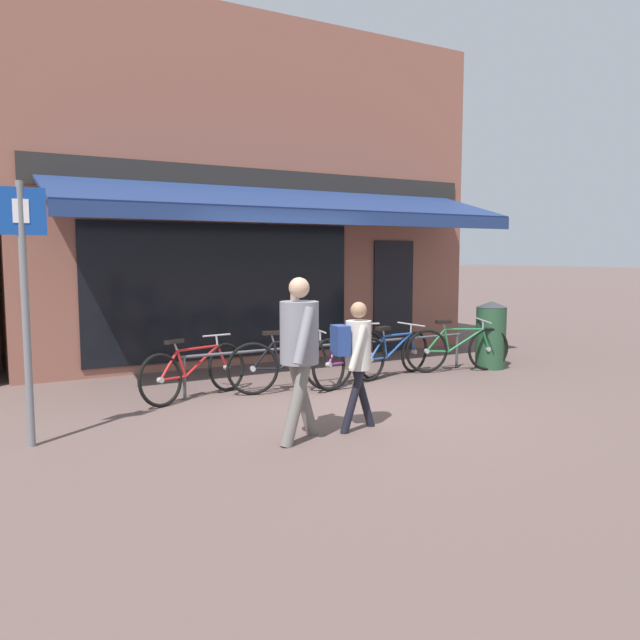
# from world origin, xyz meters

# --- Properties ---
(ground_plane) EXTENTS (160.00, 160.00, 0.00)m
(ground_plane) POSITION_xyz_m (0.00, 0.00, 0.00)
(ground_plane) COLOR brown
(shop_front) EXTENTS (8.28, 4.70, 5.81)m
(shop_front) POSITION_xyz_m (0.61, 4.61, 2.90)
(shop_front) COLOR #8E5647
(shop_front) RESTS_ON ground_plane
(bike_rack_rail) EXTENTS (4.66, 0.04, 0.57)m
(bike_rack_rail) POSITION_xyz_m (0.64, 1.13, 0.49)
(bike_rack_rail) COLOR #47494F
(bike_rack_rail) RESTS_ON ground_plane
(bicycle_red) EXTENTS (1.68, 0.88, 0.82)m
(bicycle_red) POSITION_xyz_m (-1.50, 1.13, 0.35)
(bicycle_red) COLOR black
(bicycle_red) RESTS_ON ground_plane
(bicycle_black) EXTENTS (1.70, 0.58, 0.84)m
(bicycle_black) POSITION_xyz_m (-0.27, 0.82, 0.38)
(bicycle_black) COLOR black
(bicycle_black) RESTS_ON ground_plane
(bicycle_purple) EXTENTS (1.66, 0.82, 0.87)m
(bicycle_purple) POSITION_xyz_m (0.70, 0.86, 0.38)
(bicycle_purple) COLOR black
(bicycle_purple) RESTS_ON ground_plane
(bicycle_blue) EXTENTS (1.67, 0.60, 0.79)m
(bicycle_blue) POSITION_xyz_m (1.57, 1.03, 0.35)
(bicycle_blue) COLOR black
(bicycle_blue) RESTS_ON ground_plane
(bicycle_green) EXTENTS (1.67, 0.70, 0.84)m
(bicycle_green) POSITION_xyz_m (2.69, 0.85, 0.37)
(bicycle_green) COLOR black
(bicycle_green) RESTS_ON ground_plane
(pedestrian_adult) EXTENTS (0.56, 0.67, 1.64)m
(pedestrian_adult) POSITION_xyz_m (-1.17, -1.14, 0.99)
(pedestrian_adult) COLOR slate
(pedestrian_adult) RESTS_ON ground_plane
(pedestrian_child) EXTENTS (0.53, 0.37, 1.37)m
(pedestrian_child) POSITION_xyz_m (-0.49, -1.11, 0.85)
(pedestrian_child) COLOR black
(pedestrian_child) RESTS_ON ground_plane
(litter_bin) EXTENTS (0.49, 0.49, 1.09)m
(litter_bin) POSITION_xyz_m (3.38, 0.84, 0.55)
(litter_bin) COLOR #23472D
(litter_bin) RESTS_ON ground_plane
(parking_sign) EXTENTS (0.44, 0.07, 2.52)m
(parking_sign) POSITION_xyz_m (-3.52, -0.05, 1.54)
(parking_sign) COLOR slate
(parking_sign) RESTS_ON ground_plane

